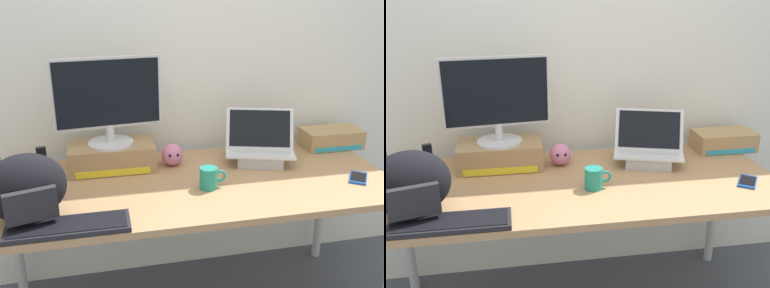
{
  "view_description": "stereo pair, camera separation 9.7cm",
  "coord_description": "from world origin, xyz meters",
  "views": [
    {
      "loc": [
        -0.39,
        -1.77,
        1.59
      ],
      "look_at": [
        0.0,
        0.0,
        0.93
      ],
      "focal_mm": 40.57,
      "sensor_mm": 36.0,
      "label": 1
    },
    {
      "loc": [
        -0.29,
        -1.79,
        1.59
      ],
      "look_at": [
        0.0,
        0.0,
        0.93
      ],
      "focal_mm": 40.57,
      "sensor_mm": 36.0,
      "label": 2
    }
  ],
  "objects": [
    {
      "name": "plush_toy",
      "position": [
        -0.05,
        0.21,
        0.8
      ],
      "size": [
        0.11,
        0.11,
        0.11
      ],
      "color": "#CC7099",
      "rests_on": "desk"
    },
    {
      "name": "cell_phone",
      "position": [
        0.76,
        -0.14,
        0.75
      ],
      "size": [
        0.14,
        0.15,
        0.01
      ],
      "rotation": [
        0.0,
        0.0,
        -0.61
      ],
      "color": "#19479E",
      "rests_on": "desk"
    },
    {
      "name": "coffee_mug",
      "position": [
        0.06,
        -0.09,
        0.8
      ],
      "size": [
        0.12,
        0.08,
        0.1
      ],
      "color": "#1E7F70",
      "rests_on": "desk"
    },
    {
      "name": "back_wall",
      "position": [
        0.0,
        0.49,
        1.3
      ],
      "size": [
        7.0,
        0.1,
        2.6
      ],
      "primitive_type": "cube",
      "color": "silver",
      "rests_on": "ground"
    },
    {
      "name": "desktop_monitor",
      "position": [
        -0.35,
        0.23,
        1.09
      ],
      "size": [
        0.5,
        0.22,
        0.42
      ],
      "rotation": [
        0.0,
        0.0,
        0.11
      ],
      "color": "silver",
      "rests_on": "toner_box_yellow"
    },
    {
      "name": "external_keyboard",
      "position": [
        -0.53,
        -0.31,
        0.76
      ],
      "size": [
        0.45,
        0.15,
        0.02
      ],
      "rotation": [
        0.0,
        0.0,
        -0.0
      ],
      "color": "black",
      "rests_on": "desk"
    },
    {
      "name": "toner_box_yellow",
      "position": [
        -0.35,
        0.23,
        0.81
      ],
      "size": [
        0.41,
        0.23,
        0.12
      ],
      "color": "#9E7A51",
      "rests_on": "desk"
    },
    {
      "name": "desk",
      "position": [
        0.0,
        0.0,
        0.68
      ],
      "size": [
        1.85,
        0.78,
        0.75
      ],
      "color": "#A87F56",
      "rests_on": "ground"
    },
    {
      "name": "open_laptop",
      "position": [
        0.38,
        0.16,
        0.8
      ],
      "size": [
        0.39,
        0.3,
        0.26
      ],
      "rotation": [
        0.0,
        0.0,
        -0.29
      ],
      "color": "#ADADB2",
      "rests_on": "desk"
    },
    {
      "name": "toner_box_cyan",
      "position": [
        0.85,
        0.28,
        0.8
      ],
      "size": [
        0.32,
        0.18,
        0.1
      ],
      "color": "#A88456",
      "rests_on": "desk"
    },
    {
      "name": "messenger_backpack",
      "position": [
        -0.68,
        -0.2,
        0.88
      ],
      "size": [
        0.34,
        0.28,
        0.26
      ],
      "rotation": [
        0.0,
        0.0,
        0.27
      ],
      "color": "black",
      "rests_on": "desk"
    }
  ]
}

